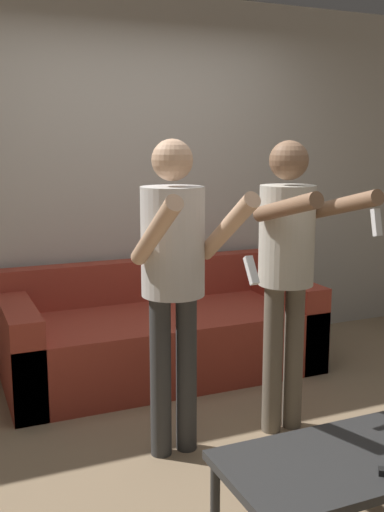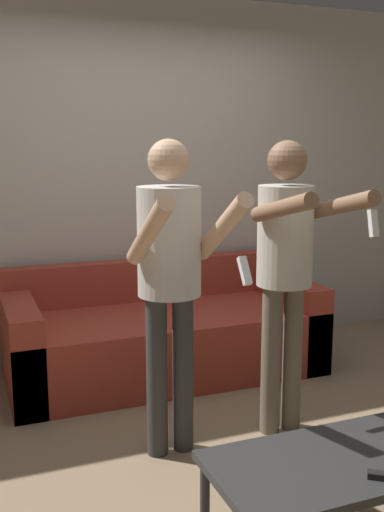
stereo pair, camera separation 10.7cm
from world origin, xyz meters
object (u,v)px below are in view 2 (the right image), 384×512
(couch, at_px, (163,335))
(person_standing_right, at_px, (287,256))
(coffee_table, at_px, (340,467))
(person_standing_left, at_px, (171,264))

(couch, height_order, person_standing_right, person_standing_right)
(couch, distance_m, coffee_table, 2.10)
(couch, xyz_separation_m, person_standing_right, (0.33, -1.11, 0.74))
(couch, xyz_separation_m, coffee_table, (0.02, -2.10, 0.09))
(person_standing_right, distance_m, coffee_table, 1.22)
(coffee_table, bearing_deg, person_standing_left, 109.61)
(person_standing_left, height_order, coffee_table, person_standing_left)
(person_standing_left, bearing_deg, person_standing_right, -0.06)
(coffee_table, bearing_deg, person_standing_right, 72.26)
(person_standing_right, bearing_deg, coffee_table, -107.74)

